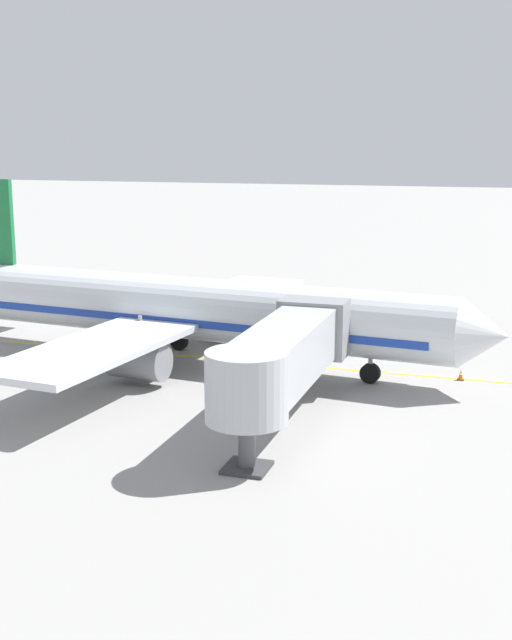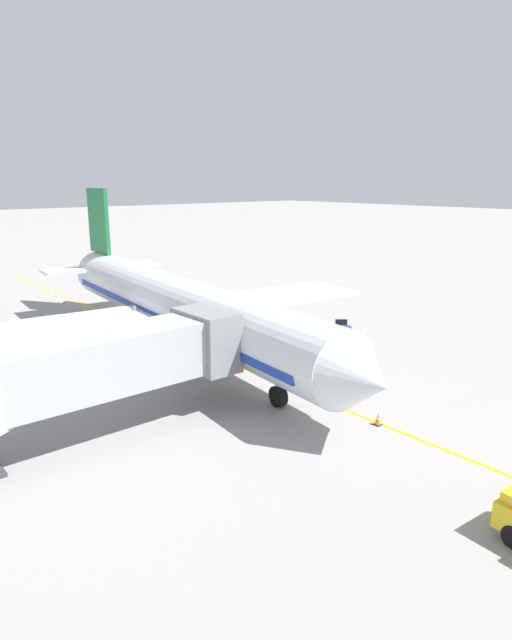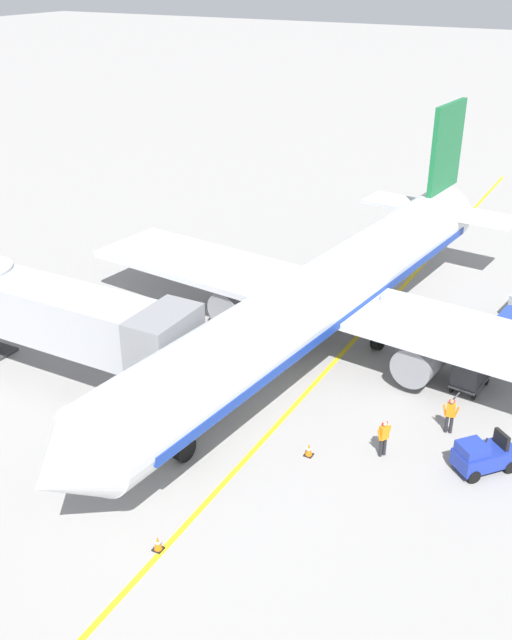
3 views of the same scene
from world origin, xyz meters
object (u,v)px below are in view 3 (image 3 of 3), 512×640
at_px(ground_crew_loader, 450,414).
at_px(baggage_tug_lead, 483,455).
at_px(ground_crew_wing_walker, 384,436).
at_px(safety_cone_nose_left, 158,543).
at_px(baggage_cart_front, 471,371).
at_px(baggage_cart_third_in_train, 511,325).
at_px(baggage_cart_second_in_train, 488,345).
at_px(parked_airliner, 326,295).
at_px(jet_bridge, 63,316).
at_px(safety_cone_nose_right, 309,450).

bearing_deg(ground_crew_loader, baggage_tug_lead, 134.62).
bearing_deg(ground_crew_wing_walker, safety_cone_nose_left, 60.70).
bearing_deg(baggage_cart_front, baggage_cart_third_in_train, -96.05).
bearing_deg(baggage_cart_third_in_train, baggage_cart_second_in_train, 79.74).
bearing_deg(safety_cone_nose_left, baggage_cart_front, -113.25).
bearing_deg(parked_airliner, ground_crew_wing_walker, 129.16).
bearing_deg(baggage_cart_front, jet_bridge, 26.42).
relative_size(parked_airliner, ground_crew_loader, 22.10).
bearing_deg(baggage_cart_third_in_train, baggage_tug_lead, 96.57).
bearing_deg(baggage_cart_second_in_train, parked_airliner, 20.09).
relative_size(baggage_cart_second_in_train, ground_crew_loader, 1.75).
xyz_separation_m(baggage_cart_second_in_train, safety_cone_nose_left, (6.96, 18.99, -0.66)).
xyz_separation_m(baggage_cart_second_in_train, ground_crew_wing_walker, (1.95, 10.07, 0.00)).
xyz_separation_m(baggage_cart_second_in_train, baggage_cart_third_in_train, (-0.53, -2.91, 0.00)).
bearing_deg(baggage_cart_front, parked_airliner, -1.29).
bearing_deg(baggage_cart_second_in_train, ground_crew_loader, 90.01).
xyz_separation_m(baggage_cart_front, baggage_cart_third_in_train, (-0.63, -5.94, 0.00)).
bearing_deg(baggage_cart_third_in_train, jet_bridge, 38.99).
distance_m(parked_airliner, baggage_cart_third_in_train, 10.39).
bearing_deg(baggage_cart_third_in_train, safety_cone_nose_left, 71.13).
relative_size(ground_crew_loader, safety_cone_nose_left, 2.86).
bearing_deg(ground_crew_loader, baggage_cart_second_in_train, -89.99).
distance_m(parked_airliner, baggage_cart_front, 8.04).
bearing_deg(jet_bridge, baggage_cart_third_in_train, -141.01).
relative_size(baggage_cart_front, safety_cone_nose_left, 5.02).
bearing_deg(jet_bridge, baggage_cart_front, -153.58).
distance_m(baggage_tug_lead, ground_crew_loader, 2.72).
bearing_deg(baggage_cart_front, baggage_tug_lead, 108.46).
relative_size(baggage_cart_third_in_train, ground_crew_wing_walker, 1.75).
xyz_separation_m(ground_crew_loader, safety_cone_nose_left, (6.96, 11.88, -0.66)).
distance_m(jet_bridge, safety_cone_nose_left, 13.20).
bearing_deg(baggage_cart_third_in_train, safety_cone_nose_right, 70.38).
relative_size(baggage_cart_third_in_train, safety_cone_nose_right, 5.02).
height_order(baggage_cart_third_in_train, ground_crew_loader, ground_crew_loader).
xyz_separation_m(safety_cone_nose_left, safety_cone_nose_right, (-2.33, -7.43, 0.00)).
bearing_deg(safety_cone_nose_left, baggage_cart_second_in_train, -110.13).
bearing_deg(safety_cone_nose_right, ground_crew_loader, -136.19).
distance_m(jet_bridge, baggage_cart_front, 19.55).
relative_size(baggage_cart_front, ground_crew_loader, 1.75).
relative_size(jet_bridge, baggage_cart_second_in_train, 4.67).
relative_size(jet_bridge, ground_crew_wing_walker, 8.19).
bearing_deg(ground_crew_loader, parked_airliner, -28.55).
relative_size(parked_airliner, jet_bridge, 2.70).
height_order(baggage_cart_second_in_train, safety_cone_nose_left, baggage_cart_second_in_train).
height_order(jet_bridge, baggage_cart_third_in_train, jet_bridge).
bearing_deg(safety_cone_nose_left, safety_cone_nose_right, -107.41).
height_order(baggage_cart_second_in_train, safety_cone_nose_right, baggage_cart_second_in_train).
distance_m(baggage_cart_second_in_train, safety_cone_nose_left, 20.24).
distance_m(baggage_cart_front, baggage_cart_second_in_train, 3.04).
distance_m(jet_bridge, baggage_cart_second_in_train, 21.16).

